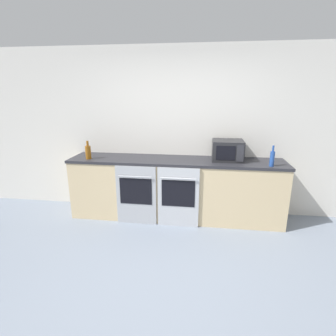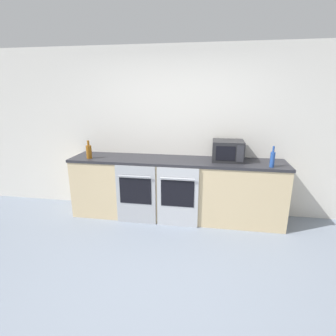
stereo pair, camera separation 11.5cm
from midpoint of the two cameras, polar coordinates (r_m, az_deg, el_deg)
name	(u,v)px [view 1 (the left image)]	position (r m, az deg, el deg)	size (l,w,h in m)	color
ground_plane	(158,287)	(2.94, -3.35, -24.44)	(16.00, 16.00, 0.00)	gray
wall_back	(178,132)	(4.20, 1.46, 7.77)	(10.00, 0.06, 2.60)	silver
counter_back	(176,188)	(4.09, 0.86, -4.48)	(3.24, 0.62, 0.94)	#D1B789
oven_left	(136,195)	(3.91, -7.79, -5.86)	(0.60, 0.06, 0.90)	#A8AAAF
oven_right	(178,197)	(3.80, 1.36, -6.39)	(0.60, 0.06, 0.90)	#B7BABF
microwave	(228,150)	(3.96, 12.02, 3.80)	(0.45, 0.39, 0.30)	#232326
bottle_blue	(272,158)	(3.80, 20.93, 2.00)	(0.06, 0.06, 0.29)	#234793
bottle_amber	(88,152)	(4.15, -17.75, 3.36)	(0.08, 0.08, 0.28)	#8C5114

